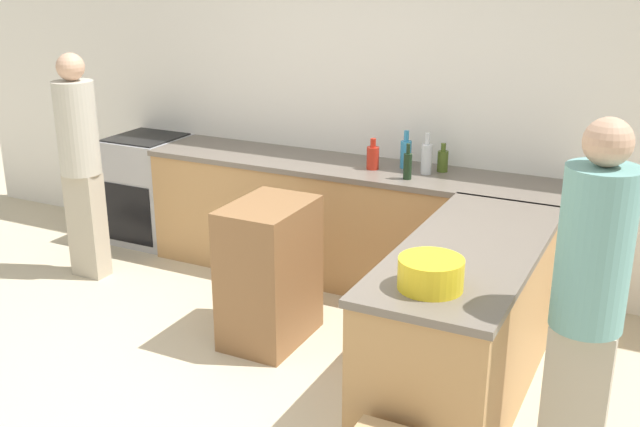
{
  "coord_description": "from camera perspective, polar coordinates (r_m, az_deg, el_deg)",
  "views": [
    {
      "loc": [
        2.17,
        -2.99,
        2.33
      ],
      "look_at": [
        0.36,
        0.63,
        0.94
      ],
      "focal_mm": 42.0,
      "sensor_mm": 36.0,
      "label": 1
    }
  ],
  "objects": [
    {
      "name": "ground_plane",
      "position": [
        4.37,
        -8.16,
        -13.56
      ],
      "size": [
        14.0,
        14.0,
        0.0
      ],
      "primitive_type": "plane",
      "color": "beige"
    },
    {
      "name": "wall_back",
      "position": [
        5.68,
        3.74,
        8.92
      ],
      "size": [
        8.0,
        0.06,
        2.7
      ],
      "color": "white",
      "rests_on": "ground_plane"
    },
    {
      "name": "counter_back",
      "position": [
        5.61,
        2.18,
        -0.7
      ],
      "size": [
        3.18,
        0.65,
        0.9
      ],
      "color": "tan",
      "rests_on": "ground_plane"
    },
    {
      "name": "counter_peninsula",
      "position": [
        4.18,
        11.05,
        -8.18
      ],
      "size": [
        0.69,
        1.8,
        0.9
      ],
      "color": "tan",
      "rests_on": "ground_plane"
    },
    {
      "name": "range_oven",
      "position": [
        6.58,
        -12.9,
        1.84
      ],
      "size": [
        0.58,
        0.6,
        0.91
      ],
      "color": "#ADADB2",
      "rests_on": "ground_plane"
    },
    {
      "name": "island_table",
      "position": [
        4.73,
        -3.87,
        -4.53
      ],
      "size": [
        0.44,
        0.63,
        0.91
      ],
      "color": "brown",
      "rests_on": "ground_plane"
    },
    {
      "name": "mixing_bowl",
      "position": [
        3.44,
        8.43,
        -4.55
      ],
      "size": [
        0.3,
        0.3,
        0.15
      ],
      "color": "yellow",
      "rests_on": "counter_peninsula"
    },
    {
      "name": "olive_oil_bottle",
      "position": [
        5.35,
        9.34,
        4.02
      ],
      "size": [
        0.08,
        0.08,
        0.2
      ],
      "color": "#475B1E",
      "rests_on": "counter_back"
    },
    {
      "name": "vinegar_bottle_clear",
      "position": [
        5.26,
        8.13,
        4.23
      ],
      "size": [
        0.08,
        0.08,
        0.29
      ],
      "color": "silver",
      "rests_on": "counter_back"
    },
    {
      "name": "hot_sauce_bottle",
      "position": [
        5.35,
        4.05,
        4.32
      ],
      "size": [
        0.09,
        0.09,
        0.22
      ],
      "color": "red",
      "rests_on": "counter_back"
    },
    {
      "name": "wine_bottle_dark",
      "position": [
        5.12,
        6.69,
        3.68
      ],
      "size": [
        0.06,
        0.06,
        0.25
      ],
      "color": "black",
      "rests_on": "counter_back"
    },
    {
      "name": "dish_soap_bottle",
      "position": [
        5.4,
        6.55,
        4.59
      ],
      "size": [
        0.08,
        0.08,
        0.27
      ],
      "color": "#338CBF",
      "rests_on": "counter_back"
    },
    {
      "name": "person_by_range",
      "position": [
        5.81,
        -17.81,
        4.07
      ],
      "size": [
        0.3,
        0.3,
        1.7
      ],
      "color": "#ADA38E",
      "rests_on": "ground_plane"
    },
    {
      "name": "person_at_peninsula",
      "position": [
        3.38,
        19.74,
        -6.25
      ],
      "size": [
        0.31,
        0.31,
        1.74
      ],
      "color": "#ADA38E",
      "rests_on": "ground_plane"
    }
  ]
}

